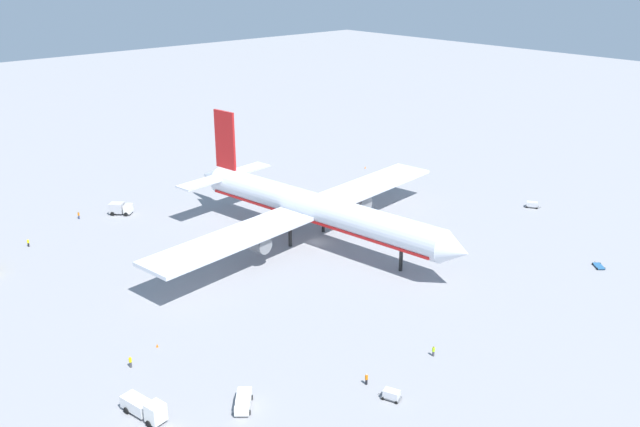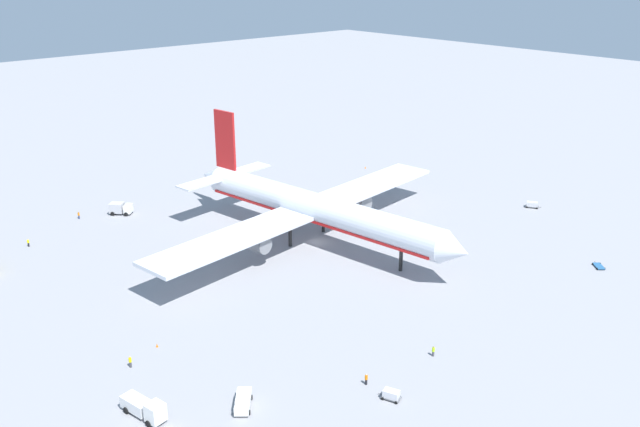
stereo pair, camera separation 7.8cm
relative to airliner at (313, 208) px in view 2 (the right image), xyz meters
The scene contains 15 objects.
ground_plane 7.16m from the airliner, ahead, with size 600.00×600.00×0.00m, color gray.
airliner is the anchor object (origin of this frame).
service_truck_0 60.84m from the airliner, 61.88° to the right, with size 7.06×3.25×2.82m.
service_truck_2 46.19m from the airliner, 151.52° to the right, with size 5.27×5.06×2.57m.
service_van 55.98m from the airliner, 50.78° to the right, with size 4.79×4.56×1.97m.
baggage_cart_0 55.16m from the airliner, 34.39° to the left, with size 3.05×2.91×0.40m.
baggage_cart_1 54.75m from the airliner, 30.72° to the right, with size 3.13×2.22×1.33m.
baggage_cart_2 54.14m from the airliner, 69.13° to the left, with size 3.41×2.63×1.37m.
ground_worker_0 53.41m from the airliner, 145.43° to the right, with size 0.49×0.49×1.65m.
ground_worker_1 52.73m from the airliner, 70.86° to the right, with size 0.51×0.51×1.79m.
ground_worker_2 50.98m from the airliner, 33.37° to the right, with size 0.56×0.56×1.66m.
ground_worker_3 46.95m from the airliner, 19.61° to the right, with size 0.54×0.54×1.61m.
ground_worker_4 57.03m from the airliner, 128.95° to the right, with size 0.53×0.53×1.62m.
traffic_cone_0 46.97m from the airliner, 71.31° to the right, with size 0.36×0.36×0.55m, color orange.
traffic_cone_1 52.78m from the airliner, 122.70° to the left, with size 0.36×0.36×0.55m, color orange.
Camera 2 is at (95.13, -85.25, 54.31)m, focal length 38.59 mm.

